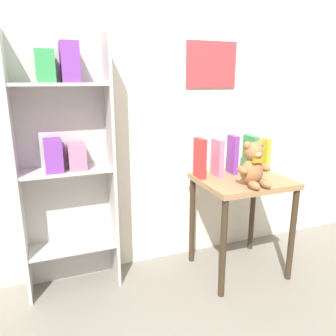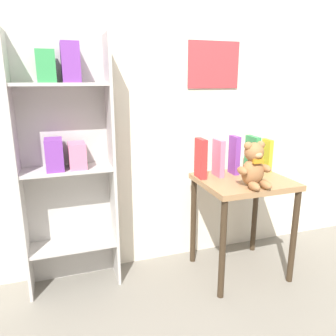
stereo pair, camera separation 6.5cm
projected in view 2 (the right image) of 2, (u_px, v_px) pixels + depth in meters
name	position (u px, v px, depth m)	size (l,w,h in m)	color
wall_back	(179.00, 89.00, 2.26)	(4.80, 0.07, 2.50)	silver
bookshelf_side	(66.00, 154.00, 1.99)	(0.56, 0.23, 1.57)	#BCB7B2
display_table	(243.00, 195.00, 2.19)	(0.58, 0.50, 0.68)	#9E754C
teddy_bear	(254.00, 166.00, 1.98)	(0.21, 0.19, 0.28)	#99663D
book_standing_red	(201.00, 158.00, 2.15)	(0.04, 0.12, 0.26)	red
book_standing_pink	(218.00, 158.00, 2.19)	(0.03, 0.13, 0.25)	#D17093
book_standing_purple	(234.00, 155.00, 2.25)	(0.04, 0.11, 0.26)	purple
book_standing_green	(252.00, 155.00, 2.27)	(0.04, 0.14, 0.26)	#33934C
book_standing_yellow	(267.00, 155.00, 2.33)	(0.03, 0.10, 0.23)	gold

